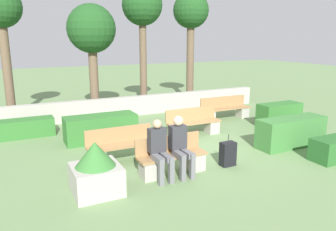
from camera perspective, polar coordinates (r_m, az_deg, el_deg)
ground_plane at (r=9.36m, az=3.30°, el=-5.78°), size 60.00×60.00×0.00m
perimeter_wall at (r=13.33m, az=-6.54°, el=1.65°), size 11.99×0.30×0.77m
bench_front at (r=7.61m, az=0.70°, el=-7.74°), size 1.65×0.48×0.86m
bench_left_side at (r=10.57m, az=4.48°, el=-1.69°), size 1.81×0.48×0.86m
bench_right_side at (r=8.39m, az=-8.04°, el=-5.80°), size 1.75×0.48×0.86m
bench_back at (r=12.80m, az=9.98°, el=0.84°), size 2.04×0.49×0.86m
person_seated_man at (r=7.19m, az=-1.52°, el=-5.52°), size 0.38×0.64×1.33m
person_seated_woman at (r=7.41m, az=2.15°, el=-4.76°), size 0.38×0.64×1.36m
hedge_block_near_left at (r=11.33m, az=-23.41°, el=-1.99°), size 1.66×0.62×0.57m
hedge_block_near_right at (r=12.38m, az=18.79°, el=0.18°), size 1.63×0.65×0.80m
hedge_block_mid_left at (r=10.19m, az=-11.60°, el=-2.13°), size 2.15×0.79×0.78m
hedge_block_mid_right at (r=10.11m, az=20.65°, el=-2.70°), size 2.15×0.67×0.84m
planter_corner_left at (r=6.78m, az=-12.45°, el=-9.18°), size 0.94×0.94×1.08m
suitcase at (r=8.19m, az=10.38°, el=-6.60°), size 0.37×0.24×0.80m
tree_leftmost at (r=13.66m, az=-27.09°, el=15.49°), size 1.50×1.50×4.92m
tree_center_left at (r=13.36m, az=-13.19°, el=14.10°), size 1.88×1.88×4.36m
tree_center_right at (r=14.35m, az=-4.50°, el=17.98°), size 1.69×1.69×5.25m
tree_rightmost at (r=16.09m, az=4.00°, el=17.03°), size 1.68×1.68×5.18m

